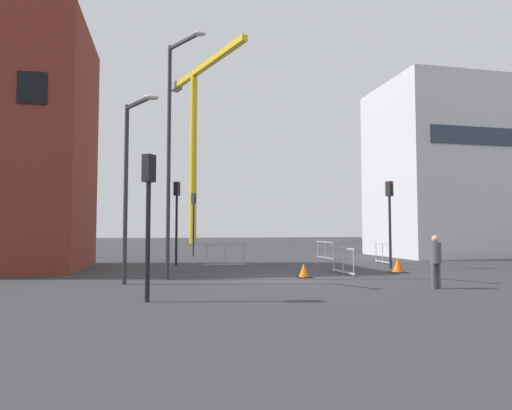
{
  "coord_description": "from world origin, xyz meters",
  "views": [
    {
      "loc": [
        -4.56,
        -15.94,
        1.82
      ],
      "look_at": [
        0.0,
        5.42,
        3.04
      ],
      "focal_mm": 30.51,
      "sensor_mm": 36.0,
      "label": 1
    }
  ],
  "objects_px": {
    "streetlamp_tall": "(172,141)",
    "traffic_light_corner": "(177,209)",
    "traffic_light_island": "(149,202)",
    "traffic_cone_by_barrier": "(398,265)",
    "streetlamp_short": "(130,174)",
    "pedestrian_walking": "(436,258)",
    "traffic_cone_striped": "(304,271)",
    "traffic_light_far": "(390,210)",
    "traffic_light_crosswalk": "(194,214)",
    "construction_crane": "(196,124)"
  },
  "relations": [
    {
      "from": "traffic_light_crosswalk",
      "to": "traffic_cone_striped",
      "type": "relative_size",
      "value": 8.0
    },
    {
      "from": "traffic_light_island",
      "to": "traffic_cone_by_barrier",
      "type": "bearing_deg",
      "value": 28.43
    },
    {
      "from": "traffic_light_crosswalk",
      "to": "traffic_cone_by_barrier",
      "type": "height_order",
      "value": "traffic_light_crosswalk"
    },
    {
      "from": "construction_crane",
      "to": "pedestrian_walking",
      "type": "height_order",
      "value": "construction_crane"
    },
    {
      "from": "streetlamp_tall",
      "to": "pedestrian_walking",
      "type": "distance_m",
      "value": 9.75
    },
    {
      "from": "traffic_cone_by_barrier",
      "to": "traffic_light_crosswalk",
      "type": "bearing_deg",
      "value": 120.5
    },
    {
      "from": "streetlamp_tall",
      "to": "pedestrian_walking",
      "type": "bearing_deg",
      "value": -26.32
    },
    {
      "from": "streetlamp_short",
      "to": "streetlamp_tall",
      "type": "bearing_deg",
      "value": 39.41
    },
    {
      "from": "streetlamp_tall",
      "to": "traffic_cone_by_barrier",
      "type": "distance_m",
      "value": 10.58
    },
    {
      "from": "traffic_light_crosswalk",
      "to": "pedestrian_walking",
      "type": "relative_size",
      "value": 2.63
    },
    {
      "from": "pedestrian_walking",
      "to": "traffic_cone_by_barrier",
      "type": "distance_m",
      "value": 5.06
    },
    {
      "from": "traffic_light_far",
      "to": "traffic_light_corner",
      "type": "xyz_separation_m",
      "value": [
        -9.74,
        3.77,
        0.09
      ]
    },
    {
      "from": "traffic_light_corner",
      "to": "traffic_cone_by_barrier",
      "type": "distance_m",
      "value": 10.93
    },
    {
      "from": "streetlamp_tall",
      "to": "traffic_light_island",
      "type": "bearing_deg",
      "value": -98.21
    },
    {
      "from": "streetlamp_short",
      "to": "traffic_light_island",
      "type": "distance_m",
      "value": 3.71
    },
    {
      "from": "traffic_cone_striped",
      "to": "traffic_cone_by_barrier",
      "type": "xyz_separation_m",
      "value": [
        4.49,
        0.99,
        0.06
      ]
    },
    {
      "from": "streetlamp_short",
      "to": "traffic_cone_by_barrier",
      "type": "distance_m",
      "value": 11.5
    },
    {
      "from": "traffic_light_island",
      "to": "pedestrian_walking",
      "type": "distance_m",
      "value": 8.77
    },
    {
      "from": "streetlamp_short",
      "to": "traffic_light_corner",
      "type": "height_order",
      "value": "streetlamp_short"
    },
    {
      "from": "traffic_light_far",
      "to": "traffic_cone_by_barrier",
      "type": "height_order",
      "value": "traffic_light_far"
    },
    {
      "from": "streetlamp_short",
      "to": "pedestrian_walking",
      "type": "height_order",
      "value": "streetlamp_short"
    },
    {
      "from": "traffic_light_corner",
      "to": "traffic_cone_by_barrier",
      "type": "height_order",
      "value": "traffic_light_corner"
    },
    {
      "from": "construction_crane",
      "to": "traffic_light_corner",
      "type": "bearing_deg",
      "value": -95.53
    },
    {
      "from": "streetlamp_tall",
      "to": "traffic_light_crosswalk",
      "type": "height_order",
      "value": "streetlamp_tall"
    },
    {
      "from": "traffic_light_corner",
      "to": "traffic_light_crosswalk",
      "type": "height_order",
      "value": "traffic_light_crosswalk"
    },
    {
      "from": "streetlamp_short",
      "to": "traffic_cone_striped",
      "type": "xyz_separation_m",
      "value": [
        6.32,
        1.01,
        -3.4
      ]
    },
    {
      "from": "traffic_light_corner",
      "to": "traffic_light_crosswalk",
      "type": "bearing_deg",
      "value": 79.77
    },
    {
      "from": "streetlamp_tall",
      "to": "streetlamp_short",
      "type": "bearing_deg",
      "value": -140.59
    },
    {
      "from": "construction_crane",
      "to": "traffic_light_island",
      "type": "bearing_deg",
      "value": -95.49
    },
    {
      "from": "pedestrian_walking",
      "to": "streetlamp_short",
      "type": "bearing_deg",
      "value": 163.38
    },
    {
      "from": "traffic_cone_by_barrier",
      "to": "streetlamp_short",
      "type": "bearing_deg",
      "value": -169.49
    },
    {
      "from": "construction_crane",
      "to": "traffic_cone_by_barrier",
      "type": "relative_size",
      "value": 35.8
    },
    {
      "from": "traffic_light_corner",
      "to": "traffic_light_far",
      "type": "bearing_deg",
      "value": -21.19
    },
    {
      "from": "traffic_light_crosswalk",
      "to": "streetlamp_tall",
      "type": "bearing_deg",
      "value": -97.04
    },
    {
      "from": "streetlamp_short",
      "to": "traffic_cone_striped",
      "type": "bearing_deg",
      "value": 9.09
    },
    {
      "from": "traffic_light_corner",
      "to": "traffic_light_island",
      "type": "bearing_deg",
      "value": -95.34
    },
    {
      "from": "streetlamp_tall",
      "to": "traffic_light_corner",
      "type": "distance_m",
      "value": 6.82
    },
    {
      "from": "traffic_light_far",
      "to": "traffic_light_corner",
      "type": "height_order",
      "value": "traffic_light_corner"
    },
    {
      "from": "construction_crane",
      "to": "streetlamp_tall",
      "type": "relative_size",
      "value": 2.68
    },
    {
      "from": "traffic_cone_by_barrier",
      "to": "traffic_light_island",
      "type": "bearing_deg",
      "value": -151.57
    },
    {
      "from": "construction_crane",
      "to": "traffic_light_crosswalk",
      "type": "bearing_deg",
      "value": -94.22
    },
    {
      "from": "traffic_cone_striped",
      "to": "streetlamp_tall",
      "type": "bearing_deg",
      "value": 178.48
    },
    {
      "from": "traffic_light_corner",
      "to": "pedestrian_walking",
      "type": "height_order",
      "value": "traffic_light_corner"
    },
    {
      "from": "construction_crane",
      "to": "traffic_light_far",
      "type": "distance_m",
      "value": 41.06
    },
    {
      "from": "traffic_cone_striped",
      "to": "pedestrian_walking",
      "type": "bearing_deg",
      "value": -51.65
    },
    {
      "from": "traffic_light_far",
      "to": "traffic_cone_by_barrier",
      "type": "relative_size",
      "value": 6.3
    },
    {
      "from": "traffic_light_corner",
      "to": "pedestrian_walking",
      "type": "xyz_separation_m",
      "value": [
        7.57,
        -10.37,
        -1.88
      ]
    },
    {
      "from": "traffic_light_island",
      "to": "traffic_cone_striped",
      "type": "distance_m",
      "value": 7.51
    },
    {
      "from": "traffic_light_crosswalk",
      "to": "traffic_cone_striped",
      "type": "height_order",
      "value": "traffic_light_crosswalk"
    },
    {
      "from": "traffic_light_far",
      "to": "traffic_light_crosswalk",
      "type": "distance_m",
      "value": 14.05
    }
  ]
}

